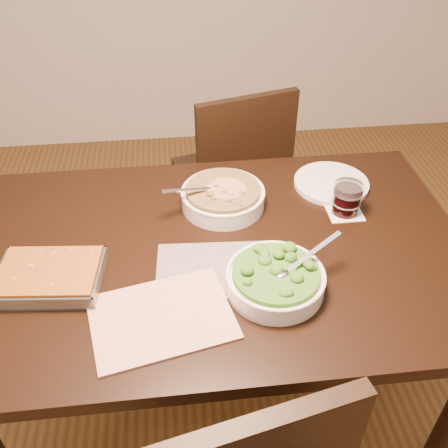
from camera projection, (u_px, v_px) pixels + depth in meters
name	position (u px, v px, depth m)	size (l,w,h in m)	color
ground	(221.00, 397.00, 1.87)	(4.00, 4.00, 0.00)	#4C3015
table	(221.00, 272.00, 1.46)	(1.40, 0.90, 0.75)	black
magazine_a	(161.00, 317.00, 1.19)	(0.33, 0.24, 0.01)	#A42E34
magazine_b	(213.00, 270.00, 1.32)	(0.30, 0.21, 0.01)	#282930
coaster	(344.00, 212.00, 1.52)	(0.10, 0.10, 0.00)	white
stew_bowl	(223.00, 196.00, 1.53)	(0.28, 0.26, 0.10)	white
broccoli_bowl	(275.00, 279.00, 1.25)	(0.27, 0.25, 0.10)	white
baking_dish	(50.00, 276.00, 1.27)	(0.28, 0.22, 0.05)	silver
wine_tumbler	(347.00, 198.00, 1.49)	(0.09, 0.09, 0.10)	black
dinner_plate	(331.00, 183.00, 1.63)	(0.24, 0.24, 0.02)	white
chair_far	(235.00, 171.00, 2.17)	(0.51, 0.51, 0.89)	black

